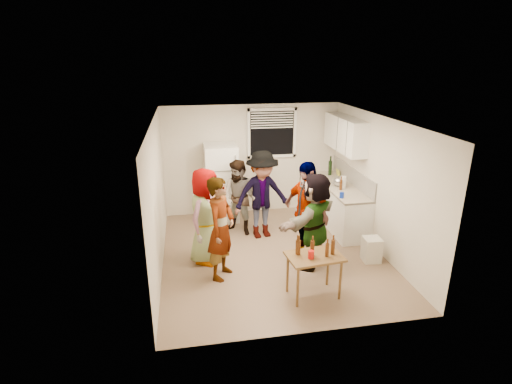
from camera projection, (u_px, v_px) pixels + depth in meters
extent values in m
cube|color=white|center=(221.00, 183.00, 8.79)|extent=(0.70, 0.70, 1.70)
cube|color=white|center=(338.00, 205.00, 8.66)|extent=(0.60, 2.20, 0.86)
cube|color=beige|center=(339.00, 186.00, 8.51)|extent=(0.64, 2.22, 0.04)
cube|color=beige|center=(352.00, 176.00, 8.49)|extent=(0.03, 2.20, 0.36)
cube|color=white|center=(345.00, 134.00, 8.37)|extent=(0.34, 1.60, 0.70)
cylinder|color=white|center=(343.00, 188.00, 8.28)|extent=(0.12, 0.12, 0.26)
cylinder|color=black|center=(330.00, 175.00, 9.19)|extent=(0.08, 0.08, 0.33)
cylinder|color=#47230C|center=(340.00, 190.00, 8.18)|extent=(0.06, 0.06, 0.21)
cylinder|color=#0F2BA7|center=(342.00, 198.00, 7.73)|extent=(0.09, 0.09, 0.11)
cube|color=#D0CE44|center=(338.00, 172.00, 9.13)|extent=(0.02, 0.17, 0.14)
cube|color=beige|center=(372.00, 248.00, 7.14)|extent=(0.32, 0.32, 0.44)
cylinder|color=#47230C|center=(327.00, 256.00, 5.94)|extent=(0.05, 0.05, 0.21)
cylinder|color=red|center=(311.00, 258.00, 5.89)|extent=(0.09, 0.09, 0.12)
imported|color=gray|center=(208.00, 260.00, 7.24)|extent=(1.90, 1.66, 0.55)
imported|color=#141933|center=(222.00, 275.00, 6.73)|extent=(1.82, 1.41, 0.42)
imported|color=brown|center=(240.00, 233.00, 8.33)|extent=(1.55, 1.70, 0.59)
imported|color=#46464C|center=(262.00, 236.00, 8.20)|extent=(1.44, 1.96, 0.66)
imported|color=black|center=(304.00, 258.00, 7.31)|extent=(2.11, 1.72, 0.45)
imported|color=#D7613F|center=(312.00, 264.00, 7.09)|extent=(2.31, 2.31, 0.50)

